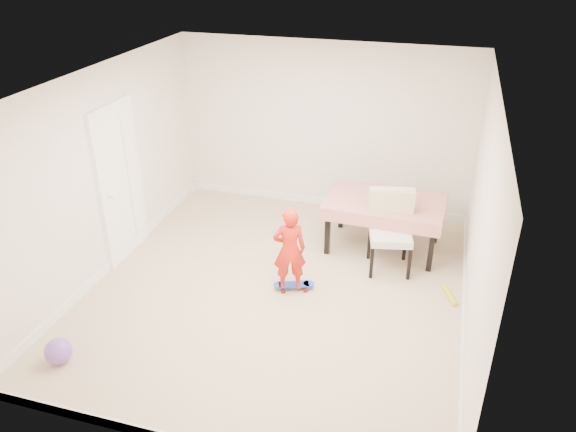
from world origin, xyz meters
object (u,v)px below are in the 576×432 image
(dining_chair, at_px, (391,233))
(balloon, at_px, (58,351))
(child, at_px, (289,252))
(skateboard, at_px, (294,286))
(dining_table, at_px, (384,224))

(dining_chair, relative_size, balloon, 3.80)
(child, bearing_deg, skateboard, -162.42)
(skateboard, bearing_deg, dining_chair, 16.70)
(child, bearing_deg, dining_chair, -164.90)
(dining_table, relative_size, child, 1.42)
(dining_table, distance_m, balloon, 4.38)
(dining_table, xyz_separation_m, balloon, (-2.89, -3.28, -0.23))
(child, xyz_separation_m, balloon, (-1.93, -1.91, -0.41))
(dining_table, distance_m, skateboard, 1.65)
(balloon, bearing_deg, dining_chair, 42.15)
(child, bearing_deg, dining_table, -147.15)
(skateboard, distance_m, balloon, 2.78)
(skateboard, bearing_deg, dining_table, 35.15)
(dining_table, height_order, child, child)
(dining_chair, relative_size, skateboard, 2.08)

